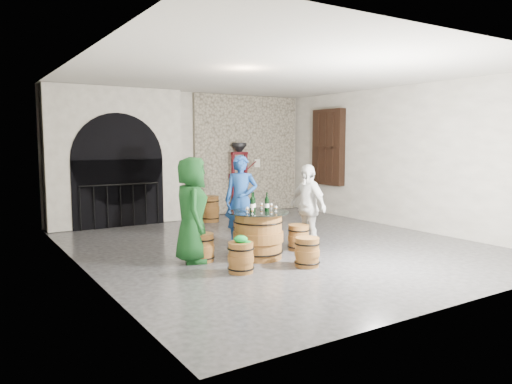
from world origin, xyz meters
TOP-DOWN VIEW (x-y plane):
  - ground at (0.00, 0.00)m, footprint 8.00×8.00m
  - wall_back at (0.00, 4.00)m, footprint 8.00×0.00m
  - wall_front at (0.00, -4.00)m, footprint 8.00×0.00m
  - wall_left at (-3.50, 0.00)m, footprint 0.00×8.00m
  - wall_right at (3.50, 0.00)m, footprint 0.00×8.00m
  - ceiling at (0.00, 0.00)m, footprint 8.00×8.00m
  - stone_facing_panel at (1.80, 3.94)m, footprint 3.20×0.12m
  - arched_opening at (-1.90, 3.74)m, footprint 3.10×0.60m
  - shuttered_window at (3.38, 2.40)m, footprint 0.23×1.10m
  - barrel_table at (-0.82, -0.73)m, footprint 1.03×1.03m
  - barrel_stool_left at (-1.72, -0.43)m, footprint 0.41×0.41m
  - barrel_stool_far at (-0.57, 0.19)m, footprint 0.41×0.41m
  - barrel_stool_right at (0.12, -0.61)m, footprint 0.41×0.41m
  - barrel_stool_near_right at (-0.47, -1.61)m, footprint 0.41×0.41m
  - barrel_stool_near_left at (-1.54, -1.35)m, footprint 0.41×0.41m
  - green_cap at (-1.53, -1.35)m, footprint 0.25×0.21m
  - person_green at (-1.88, -0.38)m, footprint 0.80×0.98m
  - person_blue at (-0.52, 0.35)m, footprint 0.74×0.70m
  - person_white at (0.33, -0.59)m, footprint 0.42×0.92m
  - wine_bottle_left at (-0.92, -0.69)m, footprint 0.08×0.08m
  - wine_bottle_center at (-0.70, -0.80)m, footprint 0.08×0.08m
  - wine_bottle_right at (-0.87, -0.64)m, footprint 0.08×0.08m
  - tasting_glass_a at (-1.06, -0.92)m, footprint 0.05×0.05m
  - tasting_glass_b at (-0.47, -0.59)m, footprint 0.05×0.05m
  - tasting_glass_c at (-0.87, -0.57)m, footprint 0.05×0.05m
  - tasting_glass_d at (-0.58, -0.44)m, footprint 0.05×0.05m
  - tasting_glass_e at (-0.58, -0.89)m, footprint 0.05×0.05m
  - tasting_glass_f at (-1.05, -0.73)m, footprint 0.05×0.05m
  - side_barrel at (0.17, 3.02)m, footprint 0.47×0.47m
  - corking_press at (1.39, 3.66)m, footprint 0.80×0.45m
  - control_box at (2.05, 3.86)m, footprint 0.18×0.10m

SIDE VIEW (x-z plane):
  - ground at x=0.00m, z-range 0.00..0.00m
  - barrel_stool_left at x=-1.72m, z-range 0.00..0.46m
  - barrel_stool_far at x=-0.57m, z-range 0.00..0.46m
  - barrel_stool_right at x=0.12m, z-range 0.00..0.46m
  - barrel_stool_near_right at x=-0.47m, z-range 0.00..0.46m
  - barrel_stool_near_left at x=-1.54m, z-range 0.00..0.46m
  - side_barrel at x=0.17m, z-range 0.00..0.63m
  - barrel_table at x=-0.82m, z-range 0.00..0.79m
  - green_cap at x=-1.53m, z-range 0.45..0.56m
  - person_white at x=0.33m, z-range 0.00..1.55m
  - tasting_glass_a at x=-1.06m, z-range 0.79..0.89m
  - tasting_glass_b at x=-0.47m, z-range 0.79..0.89m
  - tasting_glass_c at x=-0.87m, z-range 0.79..0.89m
  - tasting_glass_d at x=-0.58m, z-range 0.79..0.89m
  - tasting_glass_e at x=-0.58m, z-range 0.79..0.89m
  - tasting_glass_f at x=-1.05m, z-range 0.79..0.89m
  - person_blue at x=-0.52m, z-range 0.00..1.70m
  - person_green at x=-1.88m, z-range 0.00..1.72m
  - wine_bottle_left at x=-0.92m, z-range 0.76..1.09m
  - wine_bottle_center at x=-0.70m, z-range 0.76..1.09m
  - wine_bottle_right at x=-0.87m, z-range 0.76..1.09m
  - corking_press at x=1.39m, z-range 0.16..2.08m
  - control_box at x=2.05m, z-range 1.24..1.46m
  - arched_opening at x=-1.90m, z-range -0.01..3.18m
  - wall_back at x=0.00m, z-range -2.40..5.60m
  - wall_front at x=0.00m, z-range -2.40..5.60m
  - wall_left at x=-3.50m, z-range -2.40..5.60m
  - wall_right at x=3.50m, z-range -2.40..5.60m
  - stone_facing_panel at x=1.80m, z-range 0.01..3.19m
  - shuttered_window at x=3.38m, z-range 0.80..2.80m
  - ceiling at x=0.00m, z-range 3.20..3.20m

